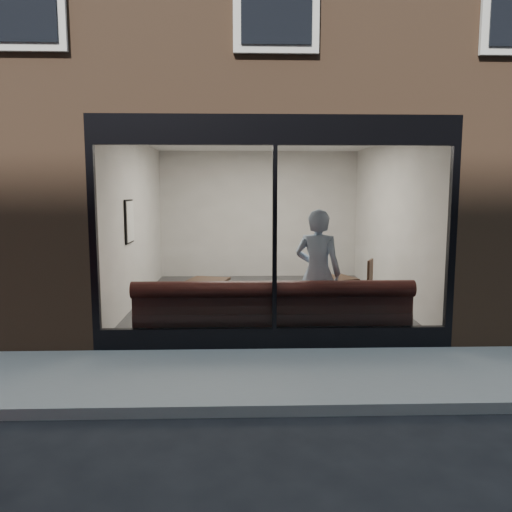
{
  "coord_description": "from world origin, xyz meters",
  "views": [
    {
      "loc": [
        -0.47,
        -4.71,
        2.19
      ],
      "look_at": [
        -0.24,
        2.4,
        1.27
      ],
      "focal_mm": 35.0,
      "sensor_mm": 36.0,
      "label": 1
    }
  ],
  "objects_px": {
    "cafe_chair_right": "(359,297)",
    "person": "(318,273)",
    "cafe_table_left": "(207,281)",
    "cafe_table_right": "(335,278)",
    "banquette": "(272,325)"
  },
  "relations": [
    {
      "from": "cafe_chair_right",
      "to": "person",
      "type": "bearing_deg",
      "value": 81.94
    },
    {
      "from": "cafe_table_left",
      "to": "cafe_table_right",
      "type": "height_order",
      "value": "same"
    },
    {
      "from": "person",
      "to": "cafe_chair_right",
      "type": "bearing_deg",
      "value": -99.57
    },
    {
      "from": "banquette",
      "to": "cafe_table_right",
      "type": "bearing_deg",
      "value": 42.87
    },
    {
      "from": "cafe_table_right",
      "to": "cafe_chair_right",
      "type": "xyz_separation_m",
      "value": [
        0.62,
        0.83,
        -0.5
      ]
    },
    {
      "from": "person",
      "to": "banquette",
      "type": "bearing_deg",
      "value": 42.81
    },
    {
      "from": "person",
      "to": "cafe_table_left",
      "type": "distance_m",
      "value": 1.84
    },
    {
      "from": "cafe_table_left",
      "to": "cafe_chair_right",
      "type": "height_order",
      "value": "cafe_table_left"
    },
    {
      "from": "cafe_chair_right",
      "to": "cafe_table_right",
      "type": "bearing_deg",
      "value": 78.06
    },
    {
      "from": "cafe_table_right",
      "to": "cafe_chair_right",
      "type": "height_order",
      "value": "cafe_table_right"
    },
    {
      "from": "person",
      "to": "cafe_chair_right",
      "type": "height_order",
      "value": "person"
    },
    {
      "from": "cafe_chair_right",
      "to": "banquette",
      "type": "bearing_deg",
      "value": 71.68
    },
    {
      "from": "banquette",
      "to": "cafe_table_left",
      "type": "distance_m",
      "value": 1.44
    },
    {
      "from": "cafe_table_right",
      "to": "cafe_chair_right",
      "type": "relative_size",
      "value": 1.46
    },
    {
      "from": "person",
      "to": "cafe_table_left",
      "type": "xyz_separation_m",
      "value": [
        -1.71,
        0.64,
        -0.23
      ]
    }
  ]
}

